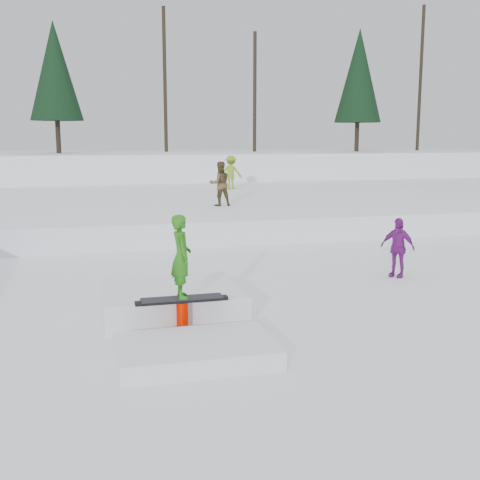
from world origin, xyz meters
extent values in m
plane|color=white|center=(0.00, 0.00, 0.00)|extent=(120.00, 120.00, 0.00)
cube|color=white|center=(0.00, 30.00, 1.20)|extent=(60.00, 14.00, 2.40)
cube|color=white|center=(0.00, 16.00, 0.40)|extent=(50.00, 18.00, 0.80)
cylinder|color=black|center=(-4.00, 28.50, 3.40)|extent=(0.30, 0.30, 2.00)
cone|color=black|center=(-4.00, 28.50, 7.38)|extent=(3.20, 3.20, 5.95)
cylinder|color=black|center=(3.00, 30.50, 7.15)|extent=(0.24, 0.24, 9.50)
cylinder|color=black|center=(9.00, 29.50, 6.40)|extent=(0.24, 0.24, 8.00)
cylinder|color=black|center=(16.00, 28.00, 3.40)|extent=(0.30, 0.30, 2.00)
cone|color=black|center=(16.00, 28.00, 7.55)|extent=(3.20, 3.20, 6.30)
cylinder|color=black|center=(22.00, 30.00, 7.65)|extent=(0.24, 0.24, 10.50)
imported|color=#4C3F20|center=(2.25, 11.36, 1.64)|extent=(0.86, 0.70, 1.69)
imported|color=olive|center=(4.51, 18.54, 1.64)|extent=(1.25, 1.03, 1.68)
imported|color=#7A1A83|center=(4.50, 2.03, 0.73)|extent=(0.81, 0.89, 1.46)
cube|color=white|center=(-1.35, 0.28, 0.27)|extent=(2.60, 2.20, 0.54)
cube|color=white|center=(-1.35, -2.22, 0.15)|extent=(2.40, 1.60, 0.30)
cylinder|color=#EC1C00|center=(-1.35, -1.02, 0.03)|extent=(0.44, 0.44, 0.06)
cylinder|color=#EC1C00|center=(-1.35, -1.02, 0.30)|extent=(0.20, 0.20, 0.60)
cube|color=black|center=(-1.35, -1.02, 0.63)|extent=(1.60, 0.16, 0.06)
cube|color=black|center=(-1.35, -1.02, 0.68)|extent=(1.40, 0.28, 0.03)
imported|color=#227212|center=(-1.35, -1.02, 1.40)|extent=(0.34, 0.52, 1.42)
camera|label=1|loc=(-3.00, -10.90, 3.39)|focal=45.00mm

